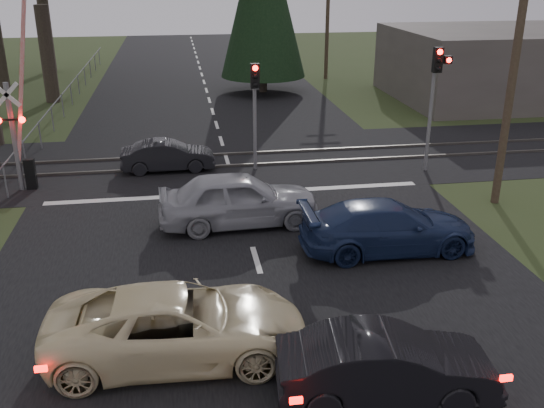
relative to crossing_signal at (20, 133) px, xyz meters
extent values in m
plane|color=#2F3E1C|center=(7.27, -9.79, -2.06)|extent=(120.00, 120.00, 0.00)
cube|color=black|center=(7.27, 0.21, -2.05)|extent=(14.00, 100.00, 0.01)
cube|color=black|center=(7.27, 2.21, -2.05)|extent=(120.00, 8.00, 0.01)
cube|color=silver|center=(7.27, -1.59, -2.05)|extent=(13.00, 0.35, 0.00)
cube|color=#59544C|center=(7.27, 1.41, -2.01)|extent=(120.00, 0.12, 0.10)
cube|color=#59544C|center=(7.27, 3.01, -2.01)|extent=(120.00, 0.12, 0.10)
cylinder|color=slate|center=(-0.23, 0.01, -0.16)|extent=(0.18, 0.18, 3.80)
cube|color=white|center=(-0.23, -0.09, 1.34)|extent=(0.88, 0.03, 0.88)
cube|color=white|center=(-0.23, -0.09, 1.34)|extent=(0.88, 0.03, 0.88)
cube|color=black|center=(-0.23, -0.07, 0.49)|extent=(0.90, 0.06, 0.06)
sphere|color=#FF0C07|center=(0.15, -0.14, 0.49)|extent=(0.22, 0.22, 0.22)
cube|color=black|center=(0.12, 0.01, -1.51)|extent=(0.35, 0.25, 1.10)
cube|color=red|center=(0.32, 0.01, 1.94)|extent=(1.16, 0.10, 5.93)
cylinder|color=slate|center=(14.77, -0.19, -0.16)|extent=(0.14, 0.14, 3.80)
cube|color=black|center=(14.77, -0.37, 2.19)|extent=(0.32, 0.24, 0.90)
sphere|color=#FF0C07|center=(14.77, -0.50, 2.49)|extent=(0.20, 0.20, 0.20)
sphere|color=black|center=(14.77, -0.50, 2.19)|extent=(0.18, 0.18, 0.18)
sphere|color=black|center=(14.77, -0.50, 1.89)|extent=(0.18, 0.18, 0.18)
cube|color=black|center=(15.15, -0.37, 2.19)|extent=(0.28, 0.22, 0.28)
sphere|color=#FF0C07|center=(15.15, -0.49, 2.19)|extent=(0.18, 0.18, 0.18)
cylinder|color=slate|center=(8.27, 1.01, -0.46)|extent=(0.14, 0.14, 3.20)
cube|color=black|center=(8.27, 0.83, 1.59)|extent=(0.32, 0.24, 0.90)
sphere|color=#FF0C07|center=(8.27, 0.70, 1.89)|extent=(0.20, 0.20, 0.20)
sphere|color=black|center=(8.27, 0.70, 1.59)|extent=(0.18, 0.18, 0.18)
sphere|color=black|center=(8.27, 0.70, 1.29)|extent=(0.18, 0.18, 0.18)
cylinder|color=#4C3D2D|center=(15.77, -3.79, 2.44)|extent=(0.26, 0.26, 9.00)
cylinder|color=#4C3D2D|center=(15.77, 20.21, 2.44)|extent=(0.26, 0.26, 9.00)
cylinder|color=#473D33|center=(-1.73, 15.21, 0.64)|extent=(0.80, 0.80, 5.40)
cylinder|color=#473D33|center=(-3.73, 26.21, 0.64)|extent=(0.80, 0.80, 5.40)
cylinder|color=#473D33|center=(10.77, 16.21, -1.06)|extent=(0.50, 0.50, 2.00)
cube|color=#59514C|center=(25.27, 12.21, -0.06)|extent=(14.00, 10.00, 4.00)
imported|color=beige|center=(5.15, -10.79, -1.33)|extent=(5.29, 2.59, 1.45)
imported|color=black|center=(8.89, -12.65, -1.40)|extent=(4.13, 1.78, 1.32)
imported|color=#97999F|center=(7.07, -4.28, -1.23)|extent=(4.92, 2.16, 1.65)
imported|color=#182549|center=(10.96, -6.74, -1.35)|extent=(4.90, 2.02, 1.42)
imported|color=black|center=(4.92, 1.36, -1.47)|extent=(3.58, 1.30, 1.17)
camera|label=1|loc=(5.41, -21.36, 5.40)|focal=40.00mm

